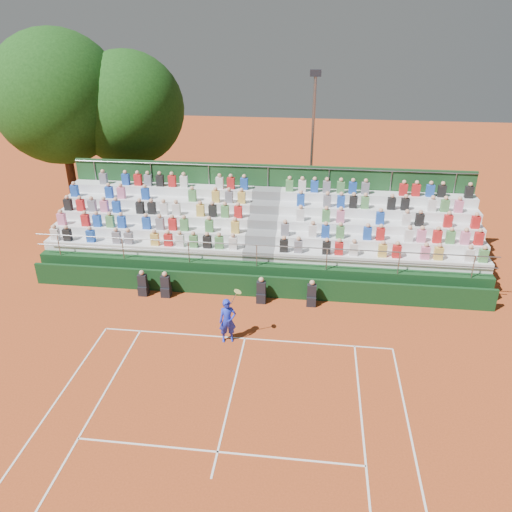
# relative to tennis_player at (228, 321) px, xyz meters

# --- Properties ---
(ground) EXTENTS (90.00, 90.00, 0.00)m
(ground) POSITION_rel_tennis_player_xyz_m (0.61, 0.20, -0.89)
(ground) COLOR #B2471D
(ground) RESTS_ON ground
(courtside_wall) EXTENTS (20.00, 0.15, 1.00)m
(courtside_wall) POSITION_rel_tennis_player_xyz_m (0.61, 3.40, -0.39)
(courtside_wall) COLOR black
(courtside_wall) RESTS_ON ground
(line_officials) EXTENTS (7.71, 0.40, 1.19)m
(line_officials) POSITION_rel_tennis_player_xyz_m (-0.88, 2.95, -0.41)
(line_officials) COLOR black
(line_officials) RESTS_ON ground
(grandstand) EXTENTS (20.00, 5.20, 4.40)m
(grandstand) POSITION_rel_tennis_player_xyz_m (0.61, 6.63, 0.21)
(grandstand) COLOR black
(grandstand) RESTS_ON ground
(tennis_player) EXTENTS (0.90, 0.59, 2.22)m
(tennis_player) POSITION_rel_tennis_player_xyz_m (0.00, 0.00, 0.00)
(tennis_player) COLOR #1A2CC9
(tennis_player) RESTS_ON ground
(tree_west) EXTENTS (7.31, 7.31, 10.57)m
(tree_west) POSITION_rel_tennis_player_xyz_m (-11.47, 11.95, 6.02)
(tree_west) COLOR #321D12
(tree_west) RESTS_ON ground
(tree_east) EXTENTS (6.47, 6.47, 9.42)m
(tree_east) POSITION_rel_tennis_player_xyz_m (-7.98, 13.12, 5.29)
(tree_east) COLOR #321D12
(tree_east) RESTS_ON ground
(floodlight_mast) EXTENTS (0.60, 0.25, 8.49)m
(floodlight_mast) POSITION_rel_tennis_player_xyz_m (2.69, 12.58, 4.04)
(floodlight_mast) COLOR gray
(floodlight_mast) RESTS_ON ground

